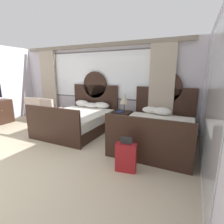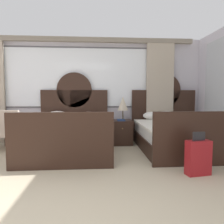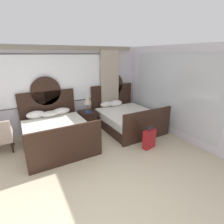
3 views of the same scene
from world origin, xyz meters
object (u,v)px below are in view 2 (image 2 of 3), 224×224
object	(u,v)px
armchair_by_window_left	(9,129)
nightstand_between_beds	(121,132)
book_on_nightstand	(121,120)
bed_near_window	(70,135)
suitcase_on_floor	(198,157)
table_lamp_on_nightstand	(123,104)
bed_near_mirror	(177,134)

from	to	relation	value
armchair_by_window_left	nightstand_between_beds	bearing A→B (deg)	8.64
book_on_nightstand	bed_near_window	bearing A→B (deg)	-157.03
suitcase_on_floor	book_on_nightstand	bearing A→B (deg)	115.45
armchair_by_window_left	table_lamp_on_nightstand	bearing A→B (deg)	9.58
bed_near_mirror	suitcase_on_floor	xyz separation A→B (m)	(-0.25, -1.49, -0.08)
table_lamp_on_nightstand	nightstand_between_beds	bearing A→B (deg)	-131.24
table_lamp_on_nightstand	armchair_by_window_left	xyz separation A→B (m)	(-2.59, -0.44, -0.53)
bed_near_window	suitcase_on_floor	world-z (taller)	bed_near_window
bed_near_window	armchair_by_window_left	distance (m)	1.38
bed_near_window	nightstand_between_beds	distance (m)	1.33
bed_near_window	armchair_by_window_left	world-z (taller)	bed_near_window
armchair_by_window_left	bed_near_mirror	bearing A→B (deg)	-3.43
nightstand_between_beds	table_lamp_on_nightstand	xyz separation A→B (m)	(0.04, 0.05, 0.70)
book_on_nightstand	suitcase_on_floor	world-z (taller)	suitcase_on_floor
suitcase_on_floor	armchair_by_window_left	bearing A→B (deg)	153.79
nightstand_between_beds	book_on_nightstand	world-z (taller)	book_on_nightstand
bed_near_mirror	armchair_by_window_left	distance (m)	3.73
nightstand_between_beds	table_lamp_on_nightstand	size ratio (longest dim) A/B	1.02
book_on_nightstand	bed_near_mirror	bearing A→B (deg)	-22.91
nightstand_between_beds	book_on_nightstand	xyz separation A→B (m)	(-0.02, -0.10, 0.31)
bed_near_window	table_lamp_on_nightstand	xyz separation A→B (m)	(1.23, 0.65, 0.64)
book_on_nightstand	armchair_by_window_left	world-z (taller)	armchair_by_window_left
bed_near_mirror	book_on_nightstand	world-z (taller)	bed_near_mirror
nightstand_between_beds	suitcase_on_floor	size ratio (longest dim) A/B	0.90
nightstand_between_beds	book_on_nightstand	distance (m)	0.33
bed_near_mirror	nightstand_between_beds	size ratio (longest dim) A/B	3.65
book_on_nightstand	suitcase_on_floor	bearing A→B (deg)	-64.55
armchair_by_window_left	bed_near_window	bearing A→B (deg)	-8.82
bed_near_window	book_on_nightstand	distance (m)	1.29
bed_near_window	nightstand_between_beds	bearing A→B (deg)	26.77
bed_near_window	bed_near_mirror	world-z (taller)	same
book_on_nightstand	suitcase_on_floor	distance (m)	2.23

